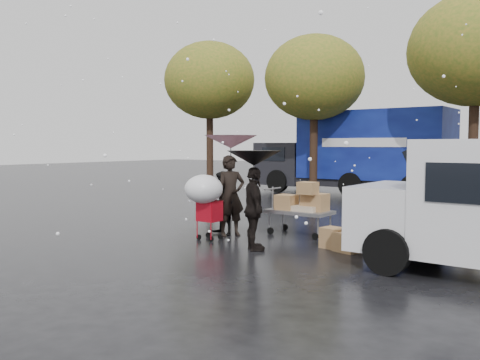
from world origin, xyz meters
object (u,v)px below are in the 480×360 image
Objects in this scene: person_black at (254,209)px; vendor_cart at (302,205)px; person_pink at (231,196)px; shopping_cart at (205,193)px; blue_truck at (356,153)px.

person_black reaches higher than vendor_cart.
shopping_cart is (-0.06, -0.85, 0.13)m from person_pink.
blue_truck reaches higher than person_pink.
vendor_cart is at bearing -72.56° from blue_truck.
person_pink is 1.23× the size of vendor_cart.
vendor_cart is (-0.07, 2.04, -0.11)m from person_black.
person_black is 2.05m from vendor_cart.
vendor_cart is 2.35m from shopping_cart.
shopping_cart is at bearing 35.86° from person_black.
shopping_cart is (-1.38, -1.87, 0.34)m from vendor_cart.
blue_truck is (-1.71, 11.72, 0.69)m from shopping_cart.
person_black reaches higher than shopping_cart.
blue_truck is (-1.77, 10.86, 0.82)m from person_pink.
person_pink reaches higher than vendor_cart.
blue_truck is at bearing 98.32° from shopping_cart.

